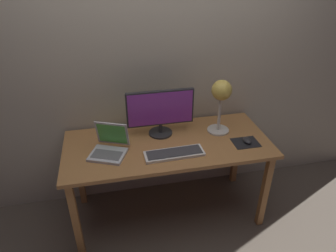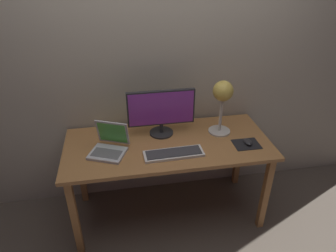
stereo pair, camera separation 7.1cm
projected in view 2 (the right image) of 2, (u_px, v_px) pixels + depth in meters
The scene contains 9 objects.
ground_plane at pixel (168, 211), 2.75m from camera, with size 4.80×4.80×0.00m, color brown.
back_wall at pixel (159, 57), 2.44m from camera, with size 4.80×0.06×2.60m, color #B2A893.
desk at pixel (168, 151), 2.42m from camera, with size 1.60×0.70×0.74m.
monitor at pixel (161, 111), 2.40m from camera, with size 0.53×0.19×0.38m.
keyboard_main at pixel (174, 154), 2.23m from camera, with size 0.44×0.15×0.03m.
laptop at pixel (110, 143), 2.26m from camera, with size 0.33×0.33×0.22m.
desk_lamp at pixel (223, 96), 2.36m from camera, with size 0.18×0.18×0.45m.
mousepad at pixel (246, 144), 2.36m from camera, with size 0.20×0.16×0.00m, color black.
mouse at pixel (248, 142), 2.35m from camera, with size 0.06×0.10×0.03m, color #28282B.
Camera 2 is at (-0.34, -1.97, 2.04)m, focal length 32.61 mm.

